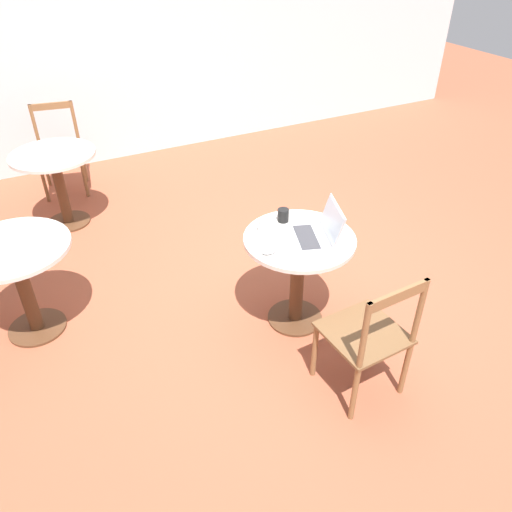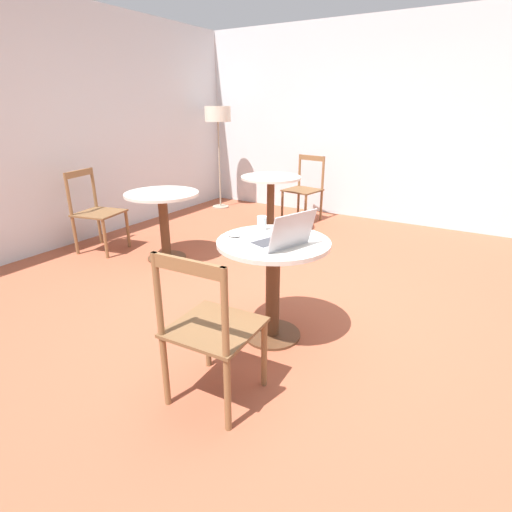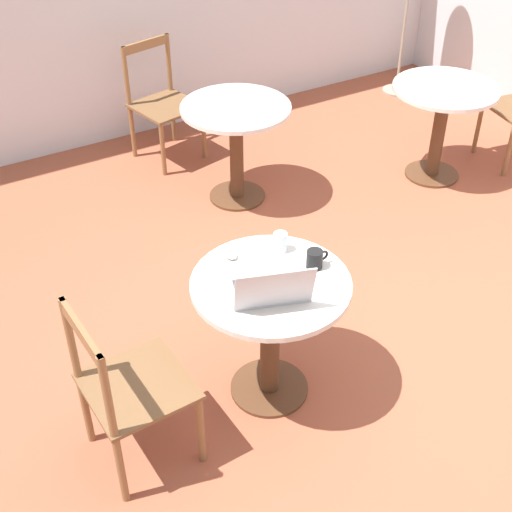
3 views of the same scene
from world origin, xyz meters
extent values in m
plane|color=#9E5138|center=(0.00, 0.00, 0.00)|extent=(16.00, 16.00, 0.00)
cube|color=silver|center=(3.23, 0.00, 1.35)|extent=(0.06, 9.40, 2.70)
cylinder|color=#51331E|center=(-0.39, 0.10, 0.01)|extent=(0.41, 0.41, 0.02)
cylinder|color=#51331E|center=(-0.39, 0.10, 0.36)|extent=(0.10, 0.10, 0.69)
cylinder|color=silver|center=(-0.39, 0.10, 0.72)|extent=(0.77, 0.77, 0.03)
cylinder|color=#51331E|center=(1.85, 1.38, 0.01)|extent=(0.41, 0.41, 0.02)
cylinder|color=#51331E|center=(1.85, 1.38, 0.36)|extent=(0.10, 0.10, 0.69)
cylinder|color=silver|center=(1.85, 1.38, 0.72)|extent=(0.77, 0.77, 0.03)
cylinder|color=#51331E|center=(0.38, 1.86, 0.01)|extent=(0.41, 0.41, 0.02)
cylinder|color=#51331E|center=(0.38, 1.86, 0.36)|extent=(0.10, 0.10, 0.69)
cylinder|color=silver|center=(0.38, 1.86, 0.72)|extent=(0.77, 0.77, 0.03)
cylinder|color=brown|center=(-0.92, 0.28, 0.22)|extent=(0.04, 0.04, 0.44)
cylinder|color=brown|center=(-0.90, -0.13, 0.22)|extent=(0.04, 0.04, 0.44)
cylinder|color=brown|center=(-1.32, 0.26, 0.22)|extent=(0.04, 0.04, 0.44)
cylinder|color=brown|center=(-1.30, -0.15, 0.22)|extent=(0.04, 0.04, 0.44)
cube|color=brown|center=(-1.11, 0.07, 0.45)|extent=(0.48, 0.48, 0.02)
cylinder|color=brown|center=(-1.32, 0.26, 0.69)|extent=(0.04, 0.04, 0.46)
cylinder|color=brown|center=(-1.30, -0.15, 0.69)|extent=(0.04, 0.04, 0.46)
cube|color=brown|center=(-1.31, 0.06, 0.88)|extent=(0.05, 0.43, 0.07)
cylinder|color=brown|center=(2.33, 1.09, 0.22)|extent=(0.04, 0.04, 0.44)
cylinder|color=brown|center=(2.40, 1.49, 0.22)|extent=(0.04, 0.04, 0.44)
cylinder|color=brown|center=(2.73, 1.03, 0.22)|extent=(0.04, 0.04, 0.44)
cylinder|color=brown|center=(2.80, 1.42, 0.22)|extent=(0.04, 0.04, 0.44)
cube|color=brown|center=(2.57, 1.26, 0.45)|extent=(0.52, 0.52, 0.02)
cylinder|color=brown|center=(2.73, 1.03, 0.69)|extent=(0.04, 0.04, 0.46)
cylinder|color=brown|center=(2.80, 1.42, 0.69)|extent=(0.04, 0.04, 0.46)
cube|color=brown|center=(2.77, 1.23, 0.88)|extent=(0.10, 0.43, 0.07)
cube|color=#B7B7BC|center=(-0.44, 0.05, 0.74)|extent=(0.41, 0.34, 0.02)
cube|color=#38383D|center=(-0.43, 0.07, 0.75)|extent=(0.33, 0.22, 0.00)
cube|color=#B7B7BC|center=(-0.49, -0.08, 0.87)|extent=(0.36, 0.18, 0.23)
cube|color=silver|center=(-0.49, -0.08, 0.87)|extent=(0.33, 0.16, 0.20)
ellipsoid|color=#B7B7BC|center=(-0.47, 0.38, 0.75)|extent=(0.06, 0.10, 0.03)
cylinder|color=black|center=(-0.15, 0.10, 0.78)|extent=(0.08, 0.08, 0.10)
torus|color=black|center=(-0.10, 0.10, 0.79)|extent=(0.05, 0.01, 0.05)
cylinder|color=silver|center=(-0.22, 0.29, 0.79)|extent=(0.07, 0.07, 0.10)
camera|label=1|loc=(-2.79, 1.66, 2.57)|focal=35.00mm
camera|label=2|loc=(-2.62, -1.11, 1.59)|focal=28.00mm
camera|label=3|loc=(-1.76, -2.12, 2.86)|focal=50.00mm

